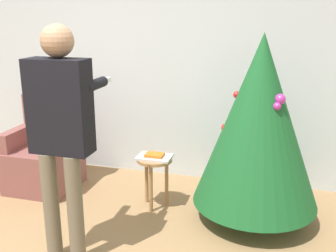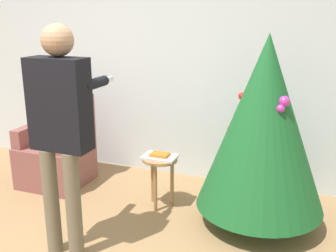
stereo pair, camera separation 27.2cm
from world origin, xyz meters
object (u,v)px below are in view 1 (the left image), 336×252
(christmas_tree, at_px, (259,122))
(person_standing, at_px, (61,123))
(side_stool, at_px, (155,168))
(armchair, at_px, (46,156))

(christmas_tree, height_order, person_standing, person_standing)
(side_stool, bearing_deg, christmas_tree, 0.49)
(armchair, distance_m, side_stool, 1.31)
(christmas_tree, height_order, armchair, christmas_tree)
(armchair, distance_m, person_standing, 1.60)
(christmas_tree, bearing_deg, armchair, 176.75)
(side_stool, bearing_deg, person_standing, -112.59)
(armchair, relative_size, person_standing, 0.56)
(christmas_tree, distance_m, side_stool, 1.10)
(armchair, bearing_deg, christmas_tree, -3.25)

